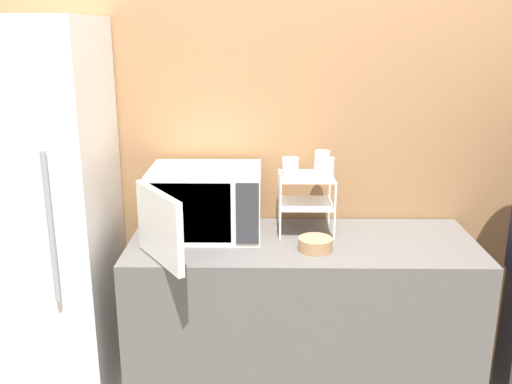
{
  "coord_description": "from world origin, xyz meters",
  "views": [
    {
      "loc": [
        -0.19,
        -2.23,
        1.88
      ],
      "look_at": [
        -0.22,
        0.36,
        1.12
      ],
      "focal_mm": 40.0,
      "sensor_mm": 36.0,
      "label": 1
    }
  ],
  "objects_px": {
    "dish_rack": "(306,191)",
    "glass_front_right": "(326,169)",
    "microwave": "(204,203)",
    "glass_back_right": "(322,161)",
    "glass_front_left": "(290,169)",
    "bowl": "(315,244)",
    "refrigerator": "(31,224)"
  },
  "relations": [
    {
      "from": "microwave",
      "to": "dish_rack",
      "type": "distance_m",
      "value": 0.5
    },
    {
      "from": "dish_rack",
      "to": "glass_front_right",
      "type": "height_order",
      "value": "glass_front_right"
    },
    {
      "from": "microwave",
      "to": "glass_front_right",
      "type": "xyz_separation_m",
      "value": [
        0.58,
        -0.02,
        0.17
      ]
    },
    {
      "from": "glass_front_right",
      "to": "glass_back_right",
      "type": "bearing_deg",
      "value": 91.03
    },
    {
      "from": "glass_front_left",
      "to": "microwave",
      "type": "bearing_deg",
      "value": 177.37
    },
    {
      "from": "bowl",
      "to": "glass_back_right",
      "type": "bearing_deg",
      "value": 80.8
    },
    {
      "from": "dish_rack",
      "to": "bowl",
      "type": "relative_size",
      "value": 1.85
    },
    {
      "from": "microwave",
      "to": "refrigerator",
      "type": "distance_m",
      "value": 0.83
    },
    {
      "from": "microwave",
      "to": "dish_rack",
      "type": "xyz_separation_m",
      "value": [
        0.5,
        0.06,
        0.04
      ]
    },
    {
      "from": "microwave",
      "to": "glass_front_left",
      "type": "relative_size",
      "value": 7.08
    },
    {
      "from": "bowl",
      "to": "microwave",
      "type": "bearing_deg",
      "value": 159.62
    },
    {
      "from": "glass_front_left",
      "to": "glass_front_right",
      "type": "distance_m",
      "value": 0.17
    },
    {
      "from": "microwave",
      "to": "glass_front_right",
      "type": "distance_m",
      "value": 0.61
    },
    {
      "from": "dish_rack",
      "to": "glass_front_right",
      "type": "bearing_deg",
      "value": -43.39
    },
    {
      "from": "glass_front_left",
      "to": "glass_back_right",
      "type": "distance_m",
      "value": 0.23
    },
    {
      "from": "refrigerator",
      "to": "dish_rack",
      "type": "bearing_deg",
      "value": 5.19
    },
    {
      "from": "dish_rack",
      "to": "glass_back_right",
      "type": "height_order",
      "value": "glass_back_right"
    },
    {
      "from": "microwave",
      "to": "glass_front_left",
      "type": "bearing_deg",
      "value": -2.63
    },
    {
      "from": "glass_back_right",
      "to": "refrigerator",
      "type": "bearing_deg",
      "value": -172.07
    },
    {
      "from": "microwave",
      "to": "glass_back_right",
      "type": "height_order",
      "value": "glass_back_right"
    },
    {
      "from": "glass_back_right",
      "to": "refrigerator",
      "type": "height_order",
      "value": "refrigerator"
    },
    {
      "from": "glass_back_right",
      "to": "bowl",
      "type": "distance_m",
      "value": 0.46
    },
    {
      "from": "glass_front_right",
      "to": "refrigerator",
      "type": "height_order",
      "value": "refrigerator"
    },
    {
      "from": "microwave",
      "to": "bowl",
      "type": "distance_m",
      "value": 0.58
    },
    {
      "from": "glass_front_left",
      "to": "glass_back_right",
      "type": "xyz_separation_m",
      "value": [
        0.16,
        0.15,
        0.0
      ]
    },
    {
      "from": "glass_front_left",
      "to": "refrigerator",
      "type": "relative_size",
      "value": 0.05
    },
    {
      "from": "glass_front_left",
      "to": "bowl",
      "type": "bearing_deg",
      "value": -57.81
    },
    {
      "from": "glass_front_left",
      "to": "bowl",
      "type": "distance_m",
      "value": 0.38
    },
    {
      "from": "glass_front_left",
      "to": "glass_front_right",
      "type": "bearing_deg",
      "value": -0.65
    },
    {
      "from": "glass_front_left",
      "to": "refrigerator",
      "type": "distance_m",
      "value": 1.27
    },
    {
      "from": "glass_back_right",
      "to": "bowl",
      "type": "bearing_deg",
      "value": -99.2
    },
    {
      "from": "microwave",
      "to": "dish_rack",
      "type": "height_order",
      "value": "microwave"
    }
  ]
}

